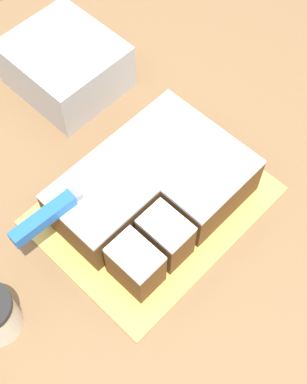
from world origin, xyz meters
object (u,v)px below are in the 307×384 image
at_px(storage_box, 66,65).
at_px(cake_board, 154,205).
at_px(knife, 60,206).
at_px(cake, 154,189).

bearing_deg(storage_box, cake_board, -105.00).
distance_m(cake_board, knife, 0.18).
xyz_separation_m(cake, storage_box, (0.08, 0.32, 0.00)).
bearing_deg(knife, storage_box, 51.90).
relative_size(cake_board, storage_box, 1.89).
bearing_deg(knife, cake_board, -21.31).
height_order(cake_board, cake, cake).
distance_m(knife, storage_box, 0.35).
bearing_deg(cake, knife, 157.07).
distance_m(cake, storage_box, 0.33).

